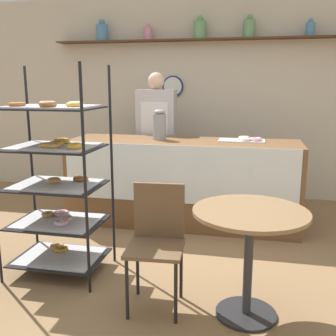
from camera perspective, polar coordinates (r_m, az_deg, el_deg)
The scene contains 9 objects.
ground_plane at distance 3.42m, azimuth -1.56°, elevation -14.66°, with size 14.00×14.00×0.00m, color olive.
back_wall at distance 5.51m, azimuth 4.54°, elevation 10.33°, with size 10.00×0.30×2.70m.
display_counter at distance 4.38m, azimuth 2.17°, elevation -2.02°, with size 2.52×0.74×0.93m.
pastry_rack at distance 3.26m, azimuth -15.86°, elevation -1.88°, with size 0.77×0.57×1.69m.
person_worker at distance 4.94m, azimuth -1.68°, elevation 4.80°, with size 0.48×0.23×1.68m.
cafe_table at distance 2.65m, azimuth 11.74°, elevation -9.75°, with size 0.75×0.75×0.75m.
cafe_chair at distance 2.77m, azimuth -1.58°, elevation -9.41°, with size 0.41×0.41×0.86m.
coffee_carafe at distance 4.34m, azimuth -1.25°, elevation 6.28°, with size 0.15×0.15×0.33m.
donut_tray_counter at distance 4.31m, azimuth 11.16°, elevation 4.06°, with size 0.49×0.25×0.05m.
Camera 1 is at (0.72, -2.96, 1.54)m, focal length 42.00 mm.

